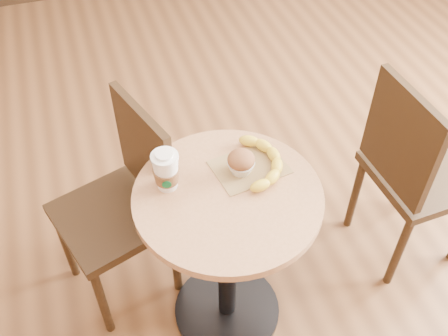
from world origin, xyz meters
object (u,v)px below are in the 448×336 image
Objects in this scene: muffin at (241,162)px; cafe_table at (227,240)px; coffee_cup at (166,172)px; chair_left at (124,201)px; chair_right at (414,170)px; banana at (262,160)px.

cafe_table is at bearing -132.03° from muffin.
coffee_cup is (-0.18, 0.09, 0.31)m from cafe_table.
chair_left is 0.97× the size of chair_right.
chair_right is 1.04m from coffee_cup.
chair_left reaches higher than cafe_table.
chair_right is (0.82, 0.10, 0.00)m from cafe_table.
muffin is at bearing 88.08° from chair_right.
muffin is (0.25, -0.01, -0.02)m from coffee_cup.
chair_right is at bearing 1.18° from muffin.
chair_left is at bearing 76.60° from chair_right.
chair_left is 3.15× the size of banana.
cafe_table is 0.44m from chair_left.
chair_left is 0.59m from banana.
muffin is (0.39, -0.22, 0.30)m from chair_left.
chair_right is at bearing 61.65° from chair_left.
muffin reaches higher than banana.
cafe_table is 5.10× the size of coffee_cup.
chair_left is at bearing 150.27° from muffin.
coffee_cup is at bearing 16.07° from chair_left.
chair_right is (1.14, -0.21, 0.01)m from chair_left.
cafe_table is at bearing -15.74° from coffee_cup.
cafe_table is 0.31m from muffin.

